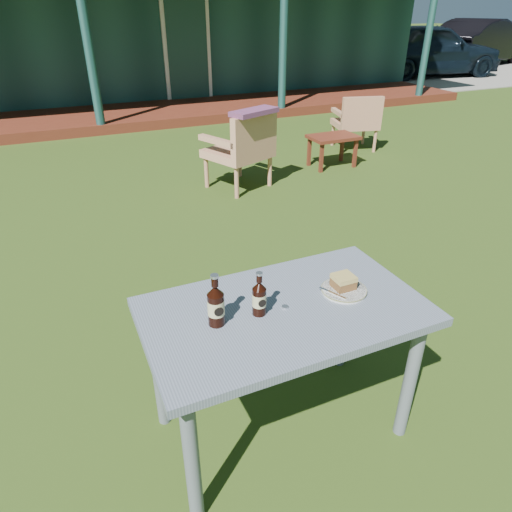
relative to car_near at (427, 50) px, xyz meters
name	(u,v)px	position (x,y,z in m)	size (l,w,h in m)	color
ground	(188,274)	(-9.43, -7.91, -0.72)	(80.00, 80.00, 0.00)	#334916
pavilion	(63,16)	(-9.43, 1.48, 0.89)	(15.80, 8.30, 3.45)	#173E3B
gravel_strip	(436,72)	(1.07, 0.59, -0.71)	(9.00, 6.00, 0.02)	gray
car_near	(427,50)	(0.00, 0.00, 0.00)	(1.70, 4.23, 1.44)	black
car_far	(481,42)	(3.73, 1.51, 0.00)	(1.52, 4.37, 1.44)	black
cafe_table	(284,327)	(-9.43, -9.51, -0.10)	(1.20, 0.70, 0.72)	slate
plate	(344,290)	(-9.13, -9.50, 0.01)	(0.20, 0.20, 0.01)	silver
cake_slice	(343,281)	(-9.13, -9.49, 0.05)	(0.09, 0.09, 0.06)	brown
fork	(333,293)	(-9.20, -9.51, 0.02)	(0.01, 0.14, 0.00)	silver
cola_bottle_near	(259,298)	(-9.55, -9.50, 0.08)	(0.06, 0.06, 0.20)	black
cola_bottle_far	(216,305)	(-9.73, -9.49, 0.09)	(0.07, 0.07, 0.23)	black
bottle_cap	(285,307)	(-9.43, -9.51, 0.00)	(0.03, 0.03, 0.01)	silver
armchair_left	(243,147)	(-8.30, -6.32, -0.24)	(0.81, 0.78, 0.85)	tan
armchair_right	(357,120)	(-6.24, -5.54, -0.29)	(0.68, 0.66, 0.76)	tan
floral_throw	(254,112)	(-8.23, -6.48, 0.15)	(0.54, 0.21, 0.05)	#663459
side_table	(333,140)	(-6.95, -6.05, -0.38)	(0.60, 0.40, 0.40)	#5B2416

